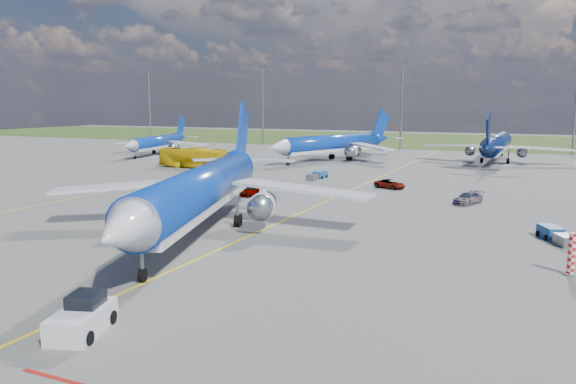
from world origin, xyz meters
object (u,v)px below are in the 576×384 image
at_px(bg_jet_n, 496,162).
at_px(apron_bus, 193,158).
at_px(main_airliner, 203,232).
at_px(service_car_b, 390,184).
at_px(baggage_tug_w, 555,235).
at_px(service_car_a, 249,190).
at_px(service_car_c, 468,198).
at_px(pushback_tug, 83,317).
at_px(bg_jet_nnw, 332,161).
at_px(bg_jet_nw, 158,155).
at_px(baggage_tug_c, 317,176).
at_px(warning_post, 572,254).

distance_m(bg_jet_n, apron_bus, 61.14).
bearing_deg(main_airliner, service_car_b, 57.38).
height_order(apron_bus, baggage_tug_w, apron_bus).
height_order(service_car_a, service_car_c, service_car_c).
height_order(pushback_tug, service_car_c, pushback_tug).
xyz_separation_m(bg_jet_nnw, pushback_tug, (18.44, -88.98, 0.80)).
height_order(service_car_a, baggage_tug_w, service_car_a).
relative_size(bg_jet_nnw, bg_jet_n, 0.98).
relative_size(bg_jet_nw, baggage_tug_w, 6.31).
height_order(main_airliner, pushback_tug, main_airliner).
height_order(main_airliner, baggage_tug_w, main_airliner).
distance_m(pushback_tug, baggage_tug_c, 62.06).
bearing_deg(main_airliner, baggage_tug_w, 0.82).
distance_m(warning_post, service_car_a, 42.19).
bearing_deg(bg_jet_n, apron_bus, 35.76).
distance_m(pushback_tug, apron_bus, 75.84).
distance_m(apron_bus, baggage_tug_c, 27.05).
relative_size(bg_jet_nw, bg_jet_nnw, 0.82).
xyz_separation_m(pushback_tug, service_car_c, (13.67, 47.91, -0.12)).
bearing_deg(baggage_tug_w, baggage_tug_c, 114.24).
bearing_deg(service_car_c, apron_bus, -177.11).
bearing_deg(bg_jet_nnw, service_car_a, -62.45).
distance_m(main_airliner, service_car_a, 21.24).
bearing_deg(apron_bus, bg_jet_n, -55.67).
bearing_deg(baggage_tug_c, bg_jet_nw, 160.20).
bearing_deg(apron_bus, main_airliner, -145.57).
bearing_deg(bg_jet_n, bg_jet_nnw, 21.63).
xyz_separation_m(bg_jet_nw, apron_bus, (22.88, -19.16, 1.87)).
xyz_separation_m(apron_bus, service_car_c, (51.06, -18.06, -1.19)).
bearing_deg(service_car_a, apron_bus, 129.64).
relative_size(pushback_tug, apron_bus, 0.44).
distance_m(bg_jet_n, service_car_c, 52.81).
distance_m(warning_post, service_car_c, 28.11).
height_order(bg_jet_nnw, pushback_tug, bg_jet_nnw).
distance_m(bg_jet_nnw, service_car_b, 38.87).
distance_m(pushback_tug, service_car_a, 44.43).
height_order(warning_post, baggage_tug_c, warning_post).
distance_m(apron_bus, service_car_a, 33.89).
bearing_deg(service_car_c, service_car_b, 167.21).
xyz_separation_m(warning_post, apron_bus, (-61.09, 44.31, 0.37)).
bearing_deg(service_car_a, bg_jet_nnw, 90.23).
height_order(bg_jet_n, main_airliner, main_airliner).
relative_size(baggage_tug_w, baggage_tug_c, 0.99).
height_order(bg_jet_nw, bg_jet_n, bg_jet_n).
xyz_separation_m(service_car_a, service_car_c, (26.66, 5.42, 0.01)).
xyz_separation_m(service_car_c, baggage_tug_c, (-24.49, 13.20, -0.16)).
relative_size(bg_jet_nw, pushback_tug, 5.39).
bearing_deg(baggage_tug_w, service_car_b, 105.87).
height_order(bg_jet_nnw, apron_bus, bg_jet_nnw).
relative_size(bg_jet_n, baggage_tug_w, 7.92).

